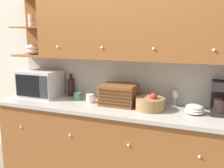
{
  "coord_description": "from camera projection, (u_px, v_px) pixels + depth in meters",
  "views": [
    {
      "loc": [
        1.01,
        -2.78,
        1.69
      ],
      "look_at": [
        0.0,
        -0.21,
        1.14
      ],
      "focal_mm": 40.0,
      "sensor_mm": 36.0,
      "label": 1
    }
  ],
  "objects": [
    {
      "name": "ground_plane",
      "position": [
        118.0,
        167.0,
        3.23
      ],
      "size": [
        24.0,
        24.0,
        0.0
      ],
      "primitive_type": "plane",
      "color": "slate"
    },
    {
      "name": "wall_back",
      "position": [
        119.0,
        67.0,
        3.01
      ],
      "size": [
        5.03,
        0.06,
        2.6
      ],
      "color": "silver",
      "rests_on": "ground_plane"
    },
    {
      "name": "counter_unit",
      "position": [
        109.0,
        143.0,
        2.87
      ],
      "size": [
        2.65,
        0.63,
        0.91
      ],
      "color": "#935628",
      "rests_on": "ground_plane"
    },
    {
      "name": "backsplash_panel",
      "position": [
        118.0,
        79.0,
        3.0
      ],
      "size": [
        2.63,
        0.01,
        0.51
      ],
      "color": "#B7B2A8",
      "rests_on": "counter_unit"
    },
    {
      "name": "upper_cabinets",
      "position": [
        128.0,
        25.0,
        2.67
      ],
      "size": [
        2.63,
        0.35,
        0.74
      ],
      "color": "#935628",
      "rests_on": "backsplash_panel"
    },
    {
      "name": "microwave",
      "position": [
        41.0,
        83.0,
        3.17
      ],
      "size": [
        0.49,
        0.37,
        0.33
      ],
      "color": "silver",
      "rests_on": "counter_unit"
    },
    {
      "name": "wine_bottle",
      "position": [
        71.0,
        86.0,
        3.19
      ],
      "size": [
        0.08,
        0.08,
        0.29
      ],
      "color": "black",
      "rests_on": "counter_unit"
    },
    {
      "name": "mug_blue_second",
      "position": [
        78.0,
        96.0,
        3.01
      ],
      "size": [
        0.1,
        0.09,
        0.09
      ],
      "color": "#4C845B",
      "rests_on": "counter_unit"
    },
    {
      "name": "mug",
      "position": [
        90.0,
        98.0,
        2.89
      ],
      "size": [
        0.11,
        0.09,
        0.1
      ],
      "color": "silver",
      "rests_on": "counter_unit"
    },
    {
      "name": "bread_box",
      "position": [
        119.0,
        95.0,
        2.78
      ],
      "size": [
        0.39,
        0.3,
        0.23
      ],
      "color": "brown",
      "rests_on": "counter_unit"
    },
    {
      "name": "fruit_basket",
      "position": [
        150.0,
        104.0,
        2.61
      ],
      "size": [
        0.31,
        0.31,
        0.19
      ],
      "color": "#937047",
      "rests_on": "counter_unit"
    },
    {
      "name": "wine_glass",
      "position": [
        175.0,
        95.0,
        2.72
      ],
      "size": [
        0.08,
        0.08,
        0.2
      ],
      "color": "silver",
      "rests_on": "counter_unit"
    },
    {
      "name": "bowl_stack_on_counter",
      "position": [
        194.0,
        109.0,
        2.49
      ],
      "size": [
        0.19,
        0.19,
        0.09
      ],
      "color": "silver",
      "rests_on": "counter_unit"
    },
    {
      "name": "coffee_maker",
      "position": [
        223.0,
        97.0,
        2.48
      ],
      "size": [
        0.21,
        0.28,
        0.32
      ],
      "color": "black",
      "rests_on": "counter_unit"
    }
  ]
}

